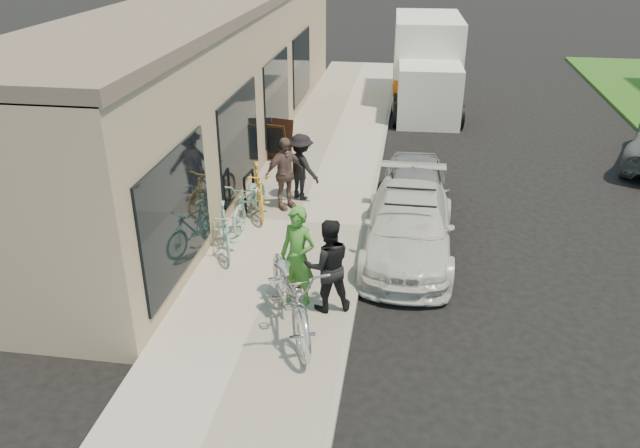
{
  "coord_description": "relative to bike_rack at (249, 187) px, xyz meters",
  "views": [
    {
      "loc": [
        0.34,
        -9.06,
        6.09
      ],
      "look_at": [
        -1.2,
        1.11,
        1.05
      ],
      "focal_mm": 35.0,
      "sensor_mm": 36.0,
      "label": 1
    }
  ],
  "objects": [
    {
      "name": "sedan_silver",
      "position": [
        3.71,
        0.5,
        -0.04
      ],
      "size": [
        1.51,
        3.67,
        1.25
      ],
      "primitive_type": "imported",
      "rotation": [
        0.0,
        0.0,
        0.01
      ],
      "color": "gray",
      "rests_on": "ground"
    },
    {
      "name": "sedan_white",
      "position": [
        3.62,
        -1.37,
        -0.04
      ],
      "size": [
        1.78,
        4.28,
        1.28
      ],
      "rotation": [
        0.0,
        0.0,
        -0.01
      ],
      "color": "silver",
      "rests_on": "ground"
    },
    {
      "name": "storefront",
      "position": [
        -2.05,
        4.44,
        1.46
      ],
      "size": [
        3.6,
        20.0,
        4.22
      ],
      "color": "tan",
      "rests_on": "ground"
    },
    {
      "name": "curb",
      "position": [
        2.74,
        -0.54,
        -0.6
      ],
      "size": [
        0.12,
        34.0,
        0.13
      ],
      "primitive_type": "cube",
      "color": "gray",
      "rests_on": "ground"
    },
    {
      "name": "ground",
      "position": [
        3.19,
        -3.54,
        -0.66
      ],
      "size": [
        120.0,
        120.0,
        0.0
      ],
      "primitive_type": "plane",
      "color": "black",
      "rests_on": "ground"
    },
    {
      "name": "sidewalk",
      "position": [
        1.19,
        -0.54,
        -0.59
      ],
      "size": [
        3.0,
        34.0,
        0.15
      ],
      "primitive_type": "cube",
      "color": "#ADA89B",
      "rests_on": "ground"
    },
    {
      "name": "bike_rack",
      "position": [
        0.0,
        0.0,
        0.0
      ],
      "size": [
        0.11,
        0.6,
        0.85
      ],
      "rotation": [
        0.0,
        0.0,
        -0.1
      ],
      "color": "black",
      "rests_on": "sidewalk"
    },
    {
      "name": "cruiser_bike_c",
      "position": [
        0.27,
        -0.21,
        0.03
      ],
      "size": [
        1.07,
        1.86,
        1.08
      ],
      "primitive_type": "imported",
      "rotation": [
        0.0,
        0.0,
        0.34
      ],
      "color": "gold",
      "rests_on": "sidewalk"
    },
    {
      "name": "bystander_a",
      "position": [
        1.07,
        0.71,
        0.27
      ],
      "size": [
        1.17,
        1.05,
        1.57
      ],
      "primitive_type": "imported",
      "rotation": [
        0.0,
        0.0,
        2.55
      ],
      "color": "black",
      "rests_on": "sidewalk"
    },
    {
      "name": "moving_truck",
      "position": [
        3.93,
        10.2,
        0.67
      ],
      "size": [
        2.53,
        6.2,
        3.0
      ],
      "rotation": [
        0.0,
        0.0,
        0.04
      ],
      "color": "white",
      "rests_on": "ground"
    },
    {
      "name": "cruiser_bike_b",
      "position": [
        0.2,
        -0.71,
        -0.01
      ],
      "size": [
        0.84,
        1.97,
        1.01
      ],
      "primitive_type": "imported",
      "rotation": [
        0.0,
        0.0,
        -0.09
      ],
      "color": "#80BFB1",
      "rests_on": "sidewalk"
    },
    {
      "name": "sandwich_board",
      "position": [
        -0.02,
        3.23,
        0.03
      ],
      "size": [
        0.77,
        0.78,
        1.05
      ],
      "rotation": [
        0.0,
        0.0,
        -0.23
      ],
      "color": "black",
      "rests_on": "sidewalk"
    },
    {
      "name": "bystander_b",
      "position": [
        0.8,
        0.13,
        0.32
      ],
      "size": [
        0.98,
        0.97,
        1.67
      ],
      "primitive_type": "imported",
      "rotation": [
        0.0,
        0.0,
        0.77
      ],
      "color": "brown",
      "rests_on": "sidewalk"
    },
    {
      "name": "man_standing",
      "position": [
        2.32,
        -3.78,
        0.31
      ],
      "size": [
        0.96,
        0.85,
        1.64
      ],
      "primitive_type": "imported",
      "rotation": [
        0.0,
        0.0,
        3.47
      ],
      "color": "black",
      "rests_on": "sidewalk"
    },
    {
      "name": "woman_rider",
      "position": [
        1.8,
        -3.67,
        0.37
      ],
      "size": [
        0.76,
        0.63,
        1.77
      ],
      "primitive_type": "imported",
      "rotation": [
        0.0,
        0.0,
        -0.38
      ],
      "color": "#3F882D",
      "rests_on": "sidewalk"
    },
    {
      "name": "tandem_bike",
      "position": [
        1.83,
        -4.45,
        0.16
      ],
      "size": [
        1.83,
        2.69,
        1.34
      ],
      "primitive_type": "imported",
      "rotation": [
        0.0,
        0.0,
        0.41
      ],
      "color": "silver",
      "rests_on": "sidewalk"
    },
    {
      "name": "cruiser_bike_a",
      "position": [
        0.06,
        -2.11,
        -0.03
      ],
      "size": [
        1.01,
        1.66,
        0.96
      ],
      "primitive_type": "imported",
      "rotation": [
        0.0,
        0.0,
        0.38
      ],
      "color": "#80BFB1",
      "rests_on": "sidewalk"
    }
  ]
}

